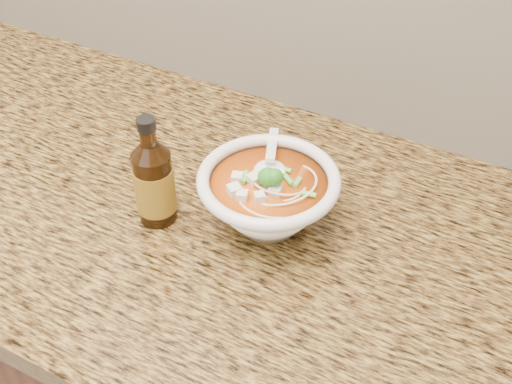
% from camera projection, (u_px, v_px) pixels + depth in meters
% --- Properties ---
extents(cabinet, '(4.00, 0.65, 0.86)m').
position_uv_depth(cabinet, '(134.00, 337.00, 1.36)').
color(cabinet, '#33190F').
rests_on(cabinet, ground).
extents(counter_slab, '(4.00, 0.68, 0.04)m').
position_uv_depth(counter_slab, '(100.00, 174.00, 1.07)').
color(counter_slab, olive).
rests_on(counter_slab, cabinet).
extents(soup_bowl, '(0.20, 0.22, 0.11)m').
position_uv_depth(soup_bowl, '(268.00, 199.00, 0.92)').
color(soup_bowl, white).
rests_on(soup_bowl, counter_slab).
extents(hot_sauce_bottle, '(0.08, 0.08, 0.18)m').
position_uv_depth(hot_sauce_bottle, '(154.00, 183.00, 0.92)').
color(hot_sauce_bottle, '#371C07').
rests_on(hot_sauce_bottle, counter_slab).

